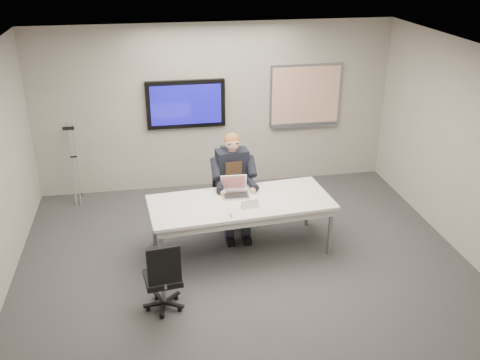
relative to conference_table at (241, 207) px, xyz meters
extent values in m
cube|color=#3C3C3E|center=(-0.02, -0.74, -0.67)|extent=(6.00, 6.00, 0.02)
cube|color=silver|center=(-0.02, -0.74, 2.13)|extent=(6.00, 6.00, 0.02)
cube|color=#9E9A8F|center=(-0.02, 2.26, 0.73)|extent=(6.00, 0.02, 2.80)
cube|color=silver|center=(0.00, 0.00, 0.07)|extent=(2.53, 1.22, 0.04)
cube|color=silver|center=(0.00, 0.00, -0.02)|extent=(2.42, 1.11, 0.10)
cylinder|color=#94969C|center=(-1.11, -0.52, -0.31)|extent=(0.06, 0.06, 0.72)
cylinder|color=#94969C|center=(1.18, -0.34, -0.31)|extent=(0.06, 0.06, 0.72)
cylinder|color=#94969C|center=(-1.18, 0.34, -0.31)|extent=(0.06, 0.06, 0.72)
cylinder|color=#94969C|center=(1.11, 0.52, -0.31)|extent=(0.06, 0.06, 0.72)
cube|color=black|center=(-0.52, 2.21, 0.83)|extent=(1.30, 0.08, 0.80)
cube|color=#100C8C|center=(-0.52, 2.16, 0.83)|extent=(1.16, 0.01, 0.66)
cube|color=#94969C|center=(1.53, 2.23, 0.88)|extent=(1.25, 0.04, 1.05)
cube|color=white|center=(1.53, 2.21, 0.88)|extent=(1.18, 0.01, 0.98)
cube|color=#94969C|center=(1.53, 2.20, 0.33)|extent=(1.18, 0.05, 0.04)
cylinder|color=#94969C|center=(0.00, 0.75, -0.39)|extent=(0.06, 0.06, 0.36)
cube|color=black|center=(0.00, 0.75, -0.22)|extent=(0.57, 0.57, 0.07)
cube|color=black|center=(-0.06, 0.96, 0.11)|extent=(0.41, 0.17, 0.52)
cylinder|color=#94969C|center=(-1.12, -1.12, -0.42)|extent=(0.05, 0.05, 0.32)
cube|color=black|center=(-1.12, -1.12, -0.26)|extent=(0.46, 0.46, 0.06)
cube|color=black|center=(-1.10, -1.31, 0.03)|extent=(0.38, 0.09, 0.46)
cube|color=black|center=(0.00, 0.72, 0.23)|extent=(0.48, 0.30, 0.63)
cube|color=#3D2819|center=(0.00, 0.59, 0.26)|extent=(0.24, 0.04, 0.30)
sphere|color=#D7A283|center=(0.00, 0.69, 0.68)|extent=(0.23, 0.23, 0.23)
ellipsoid|color=brown|center=(0.00, 0.71, 0.71)|extent=(0.24, 0.24, 0.20)
cube|color=#BDBDBF|center=(-0.04, 0.16, 0.10)|extent=(0.38, 0.27, 0.02)
cube|color=black|center=(-0.04, 0.15, 0.11)|extent=(0.32, 0.19, 0.00)
cube|color=#BDBDBF|center=(-0.04, 0.32, 0.23)|extent=(0.37, 0.10, 0.24)
cube|color=red|center=(-0.04, 0.31, 0.23)|extent=(0.32, 0.08, 0.20)
cylinder|color=black|center=(-0.20, -0.39, 0.09)|extent=(0.01, 0.13, 0.01)
camera|label=1|loc=(-1.15, -6.34, 3.32)|focal=40.00mm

